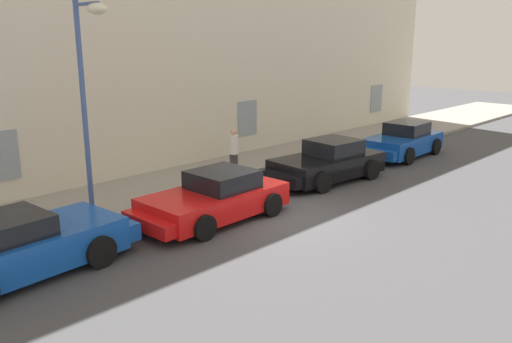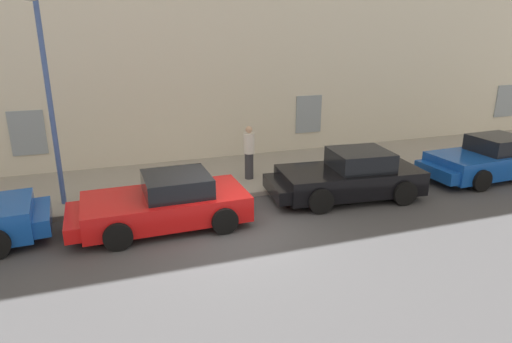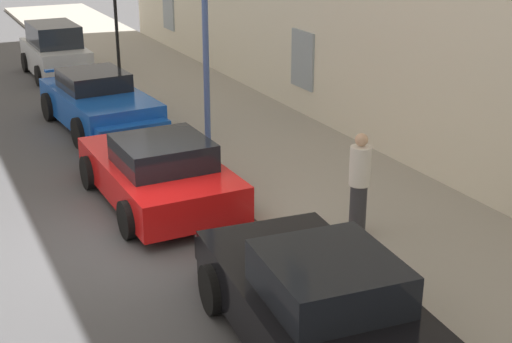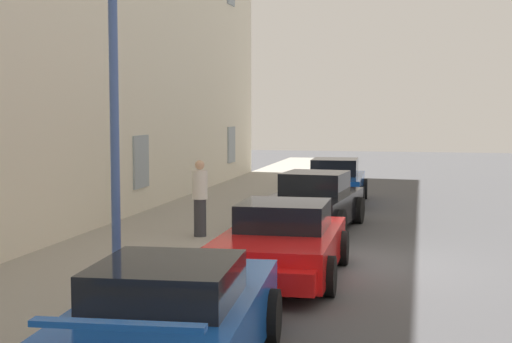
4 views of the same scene
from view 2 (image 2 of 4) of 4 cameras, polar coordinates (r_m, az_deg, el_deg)
name	(u,v)px [view 2 (image 2 of 4)]	position (r m, az deg, el deg)	size (l,w,h in m)	color
ground_plane	(227,231)	(11.60, -3.65, -7.52)	(80.00, 80.00, 0.00)	#444447
sidewalk	(195,179)	(15.31, -7.80, -0.92)	(60.00, 4.16, 0.14)	gray
sportscar_yellow_flank	(161,204)	(11.90, -12.06, -4.08)	(4.57, 2.31, 1.36)	red
sportscar_white_middle	(345,177)	(13.80, 11.28, -0.75)	(4.74, 2.48, 1.45)	black
sportscar_tail_end	(486,161)	(17.17, 27.21, 1.25)	(4.56, 2.21, 1.44)	#144CB2
street_lamp	(42,62)	(12.79, -25.55, 12.52)	(0.44, 1.42, 5.82)	#3F5999
pedestrian_admiring	(249,152)	(14.74, -0.89, 2.49)	(0.50, 0.50, 1.78)	#333338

